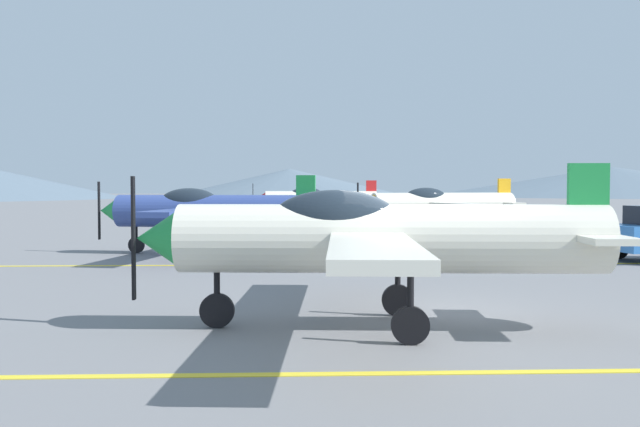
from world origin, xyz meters
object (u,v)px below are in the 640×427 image
object	(u,v)px
airplane_near	(373,236)
airplane_back	(316,199)
airplane_mid	(206,210)
airplane_far	(438,204)

from	to	relation	value
airplane_near	airplane_back	distance (m)	29.78
airplane_near	airplane_back	xyz separation A→B (m)	(0.13, 29.78, 0.00)
airplane_near	airplane_mid	xyz separation A→B (m)	(-4.02, 11.76, 0.00)
airplane_near	airplane_mid	distance (m)	12.42
airplane_back	airplane_far	bearing A→B (deg)	-64.93
airplane_mid	airplane_back	bearing A→B (deg)	77.05
airplane_near	airplane_back	bearing A→B (deg)	89.76
airplane_mid	airplane_far	world-z (taller)	same
airplane_far	airplane_back	xyz separation A→B (m)	(-4.95, 10.58, 0.00)
airplane_mid	airplane_far	xyz separation A→B (m)	(9.09, 7.44, 0.00)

